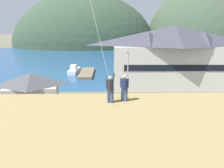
{
  "coord_description": "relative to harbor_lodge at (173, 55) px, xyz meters",
  "views": [
    {
      "loc": [
        -0.39,
        -21.17,
        11.5
      ],
      "look_at": [
        0.24,
        9.0,
        3.71
      ],
      "focal_mm": 36.34,
      "sensor_mm": 36.0,
      "label": 1
    }
  ],
  "objects": [
    {
      "name": "person_kite_flyer",
      "position": [
        -12.36,
        -29.0,
        1.58
      ],
      "size": [
        0.57,
        0.63,
        1.86
      ],
      "color": "#384770",
      "rests_on": "grassy_hill_foreground"
    },
    {
      "name": "parked_car_lone_by_shed",
      "position": [
        -13.1,
        -21.21,
        -5.06
      ],
      "size": [
        4.2,
        2.06,
        1.82
      ],
      "color": "silver",
      "rests_on": "parking_lot_pad"
    },
    {
      "name": "person_companion",
      "position": [
        -11.46,
        -28.71,
        1.56
      ],
      "size": [
        0.54,
        0.4,
        1.74
      ],
      "color": "#384770",
      "rests_on": "grassy_hill_foreground"
    },
    {
      "name": "parked_car_mid_row_center",
      "position": [
        -0.17,
        -15.91,
        -5.06
      ],
      "size": [
        4.33,
        2.31,
        1.82
      ],
      "color": "#236633",
      "rests_on": "parking_lot_pad"
    },
    {
      "name": "parking_lot_pad",
      "position": [
        -12.16,
        -16.52,
        -6.08
      ],
      "size": [
        40.0,
        20.0,
        0.1
      ],
      "primitive_type": "cube",
      "color": "slate",
      "rests_on": "ground"
    },
    {
      "name": "parked_car_back_row_right",
      "position": [
        -3.36,
        -20.26,
        -5.06
      ],
      "size": [
        4.3,
        2.25,
        1.82
      ],
      "color": "silver",
      "rests_on": "parking_lot_pad"
    },
    {
      "name": "ground_plane",
      "position": [
        -12.16,
        -21.52,
        -6.13
      ],
      "size": [
        600.0,
        600.0,
        0.0
      ],
      "primitive_type": "plane",
      "color": "#66604C"
    },
    {
      "name": "harbor_lodge",
      "position": [
        0.0,
        0.0,
        0.0
      ],
      "size": [
        24.0,
        9.47,
        11.58
      ],
      "color": "beige",
      "rests_on": "ground"
    },
    {
      "name": "parked_car_back_row_left",
      "position": [
        -11.59,
        -15.86,
        -5.06
      ],
      "size": [
        4.34,
        2.33,
        1.82
      ],
      "color": "red",
      "rests_on": "parking_lot_pad"
    },
    {
      "name": "parking_light_pole",
      "position": [
        -9.62,
        -10.97,
        -1.58
      ],
      "size": [
        0.24,
        0.78,
        7.8
      ],
      "color": "#ADADB2",
      "rests_on": "parking_lot_pad"
    },
    {
      "name": "far_hill_west_ridge",
      "position": [
        -26.29,
        95.39,
        -6.13
      ],
      "size": [
        82.95,
        62.83,
        59.83
      ],
      "primitive_type": "ellipsoid",
      "color": "#334733",
      "rests_on": "ground"
    },
    {
      "name": "storage_shed_near_lot",
      "position": [
        -22.8,
        -12.97,
        -3.32
      ],
      "size": [
        7.98,
        6.16,
        5.4
      ],
      "color": "beige",
      "rests_on": "ground"
    },
    {
      "name": "parked_car_front_row_silver",
      "position": [
        -17.26,
        -15.45,
        -5.06
      ],
      "size": [
        4.28,
        2.2,
        1.82
      ],
      "color": "black",
      "rests_on": "parking_lot_pad"
    },
    {
      "name": "far_hill_east_peak",
      "position": [
        53.19,
        94.51,
        -6.13
      ],
      "size": [
        85.27,
        69.53,
        75.59
      ],
      "primitive_type": "ellipsoid",
      "color": "#3D4C38",
      "rests_on": "ground"
    },
    {
      "name": "wharf_dock",
      "position": [
        -17.51,
        11.21,
        -5.78
      ],
      "size": [
        3.2,
        12.13,
        0.7
      ],
      "color": "#70604C",
      "rests_on": "ground"
    },
    {
      "name": "parked_car_mid_row_far",
      "position": [
        -6.31,
        -14.47,
        -5.06
      ],
      "size": [
        4.31,
        2.27,
        1.82
      ],
      "color": "silver",
      "rests_on": "parking_lot_pad"
    },
    {
      "name": "bay_water",
      "position": [
        -12.16,
        38.48,
        -6.11
      ],
      "size": [
        360.0,
        84.0,
        0.03
      ],
      "primitive_type": "cube",
      "color": "navy",
      "rests_on": "ground"
    },
    {
      "name": "moored_boat_wharfside",
      "position": [
        -20.82,
        12.91,
        -5.41
      ],
      "size": [
        2.55,
        6.32,
        2.16
      ],
      "color": "silver",
      "rests_on": "ground"
    }
  ]
}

